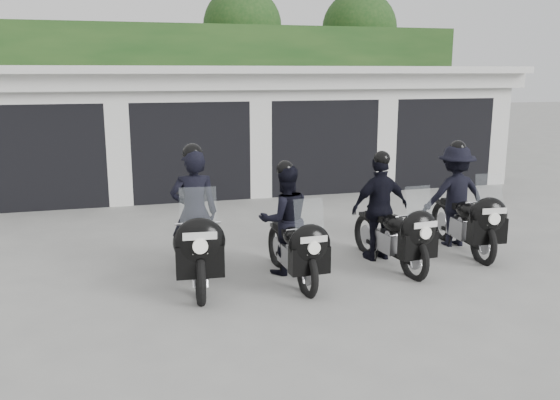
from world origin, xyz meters
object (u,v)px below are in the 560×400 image
object	(u,v)px
police_bike_c	(386,215)
police_bike_d	(459,202)
police_bike_a	(196,227)
police_bike_b	(289,228)

from	to	relation	value
police_bike_c	police_bike_d	xyz separation A→B (m)	(1.49, 0.38, 0.03)
police_bike_a	police_bike_b	world-z (taller)	police_bike_a
police_bike_b	police_bike_d	distance (m)	3.13
police_bike_c	police_bike_b	bearing A→B (deg)	-178.67
police_bike_d	police_bike_a	bearing A→B (deg)	-169.59
police_bike_b	police_bike_c	world-z (taller)	police_bike_c
police_bike_a	police_bike_c	xyz separation A→B (m)	(2.86, 0.07, -0.03)
police_bike_a	police_bike_b	distance (m)	1.29
police_bike_d	police_bike_c	bearing A→B (deg)	-161.13
police_bike_b	police_bike_c	xyz separation A→B (m)	(1.58, 0.21, 0.03)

